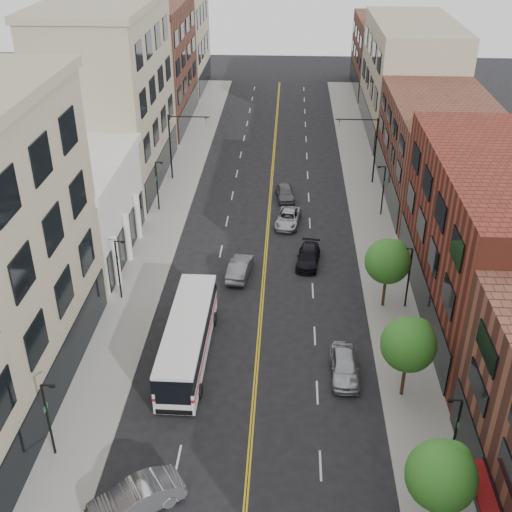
% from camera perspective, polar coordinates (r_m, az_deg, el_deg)
% --- Properties ---
extents(sidewalk_left, '(4.00, 110.00, 0.15)m').
position_cam_1_polar(sidewalk_left, '(60.43, -8.53, 2.01)').
color(sidewalk_left, gray).
rests_on(sidewalk_left, ground).
extents(sidewalk_right, '(4.00, 110.00, 0.15)m').
position_cam_1_polar(sidewalk_right, '(59.85, 10.61, 1.53)').
color(sidewalk_right, gray).
rests_on(sidewalk_right, ground).
extents(bldg_l_white, '(10.00, 14.00, 8.00)m').
position_cam_1_polar(bldg_l_white, '(57.10, -16.47, 3.74)').
color(bldg_l_white, silver).
rests_on(bldg_l_white, ground).
extents(bldg_l_far_a, '(10.00, 20.00, 18.00)m').
position_cam_1_polar(bldg_l_far_a, '(70.56, -12.85, 13.52)').
color(bldg_l_far_a, gray).
rests_on(bldg_l_far_a, ground).
extents(bldg_l_far_b, '(10.00, 20.00, 15.00)m').
position_cam_1_polar(bldg_l_far_b, '(89.74, -9.49, 16.24)').
color(bldg_l_far_b, brown).
rests_on(bldg_l_far_b, ground).
extents(bldg_l_far_c, '(10.00, 16.00, 20.00)m').
position_cam_1_polar(bldg_l_far_c, '(106.55, -7.60, 19.86)').
color(bldg_l_far_c, gray).
rests_on(bldg_l_far_c, ground).
extents(bldg_r_mid, '(10.00, 22.00, 12.00)m').
position_cam_1_polar(bldg_r_mid, '(49.21, 20.74, 1.28)').
color(bldg_r_mid, '#5B2418').
rests_on(bldg_r_mid, ground).
extents(bldg_r_far_a, '(10.00, 20.00, 10.00)m').
position_cam_1_polar(bldg_r_far_a, '(68.15, 15.98, 8.98)').
color(bldg_r_far_a, brown).
rests_on(bldg_r_far_a, ground).
extents(bldg_r_far_b, '(10.00, 22.00, 14.00)m').
position_cam_1_polar(bldg_r_far_b, '(87.28, 13.49, 15.13)').
color(bldg_r_far_b, gray).
rests_on(bldg_r_far_b, ground).
extents(bldg_r_far_c, '(10.00, 18.00, 11.00)m').
position_cam_1_polar(bldg_r_far_c, '(106.85, 11.70, 17.09)').
color(bldg_r_far_c, brown).
rests_on(bldg_r_far_c, ground).
extents(tree_r_1, '(3.40, 3.40, 5.59)m').
position_cam_1_polar(tree_r_1, '(32.89, 16.29, -18.07)').
color(tree_r_1, black).
rests_on(tree_r_1, sidewalk_right).
extents(tree_r_2, '(3.40, 3.40, 5.59)m').
position_cam_1_polar(tree_r_2, '(40.13, 13.52, -7.51)').
color(tree_r_2, black).
rests_on(tree_r_2, sidewalk_right).
extents(tree_r_3, '(3.40, 3.40, 5.59)m').
position_cam_1_polar(tree_r_3, '(48.36, 11.73, -0.34)').
color(tree_r_3, black).
rests_on(tree_r_3, sidewalk_right).
extents(lamp_l_1, '(0.81, 0.55, 5.05)m').
position_cam_1_polar(lamp_l_1, '(37.74, -17.98, -13.36)').
color(lamp_l_1, black).
rests_on(lamp_l_1, sidewalk_left).
extents(lamp_l_2, '(0.81, 0.55, 5.05)m').
position_cam_1_polar(lamp_l_2, '(49.92, -12.13, -0.91)').
color(lamp_l_2, black).
rests_on(lamp_l_2, sidewalk_left).
extents(lamp_l_3, '(0.81, 0.55, 5.05)m').
position_cam_1_polar(lamp_l_3, '(63.81, -8.75, 6.42)').
color(lamp_l_3, black).
rests_on(lamp_l_3, sidewalk_left).
extents(lamp_r_1, '(0.81, 0.55, 5.05)m').
position_cam_1_polar(lamp_r_1, '(36.72, 17.26, -14.67)').
color(lamp_r_1, black).
rests_on(lamp_r_1, sidewalk_right).
extents(lamp_r_2, '(0.81, 0.55, 5.05)m').
position_cam_1_polar(lamp_r_2, '(49.15, 13.40, -1.60)').
color(lamp_r_2, black).
rests_on(lamp_r_2, sidewalk_right).
extents(lamp_r_3, '(0.81, 0.55, 5.05)m').
position_cam_1_polar(lamp_r_3, '(63.21, 11.22, 5.96)').
color(lamp_r_3, black).
rests_on(lamp_r_3, sidewalk_right).
extents(signal_mast_left, '(4.49, 0.18, 7.20)m').
position_cam_1_polar(signal_mast_left, '(70.40, -7.08, 10.26)').
color(signal_mast_left, black).
rests_on(signal_mast_left, sidewalk_left).
extents(signal_mast_right, '(4.49, 0.18, 7.20)m').
position_cam_1_polar(signal_mast_right, '(69.89, 10.01, 9.88)').
color(signal_mast_right, black).
rests_on(signal_mast_right, sidewalk_right).
extents(city_bus, '(2.93, 11.84, 3.04)m').
position_cam_1_polar(city_bus, '(43.76, -6.08, -7.08)').
color(city_bus, silver).
rests_on(city_bus, ground).
extents(car_angle_b, '(5.14, 4.24, 1.65)m').
position_cam_1_polar(car_angle_b, '(35.61, -10.65, -20.40)').
color(car_angle_b, '#97999E').
rests_on(car_angle_b, ground).
extents(car_parked_far, '(1.86, 4.58, 1.56)m').
position_cam_1_polar(car_parked_far, '(42.99, 7.87, -9.67)').
color(car_parked_far, '#A4A6AB').
rests_on(car_parked_far, ground).
extents(car_lane_behind, '(2.09, 4.68, 1.49)m').
position_cam_1_polar(car_lane_behind, '(52.99, -1.45, -1.06)').
color(car_lane_behind, '#4D4E52').
rests_on(car_lane_behind, ground).
extents(car_lane_a, '(2.37, 4.70, 1.31)m').
position_cam_1_polar(car_lane_a, '(54.92, 4.67, -0.07)').
color(car_lane_a, black).
rests_on(car_lane_a, ground).
extents(car_lane_b, '(2.76, 4.89, 1.29)m').
position_cam_1_polar(car_lane_b, '(61.39, 2.86, 3.38)').
color(car_lane_b, '#A5A7AC').
rests_on(car_lane_b, ground).
extents(car_lane_c, '(2.25, 4.46, 1.46)m').
position_cam_1_polar(car_lane_c, '(66.53, 2.60, 5.64)').
color(car_lane_c, '#515055').
rests_on(car_lane_c, ground).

